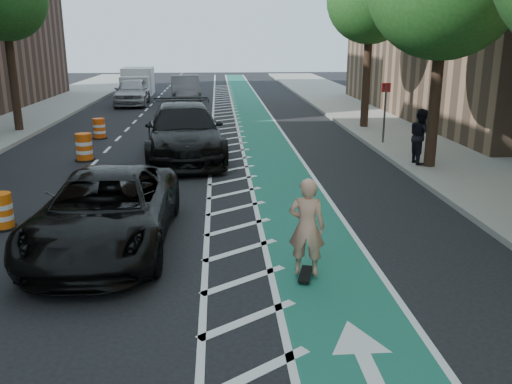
{
  "coord_description": "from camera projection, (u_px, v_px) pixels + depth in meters",
  "views": [
    {
      "loc": [
        1.1,
        -8.82,
        4.16
      ],
      "look_at": [
        1.84,
        1.87,
        1.1
      ],
      "focal_mm": 38.0,
      "sensor_mm": 36.0,
      "label": 1
    }
  ],
  "objects": [
    {
      "name": "pedestrian",
      "position": [
        421.0,
        136.0,
        17.7
      ],
      "size": [
        0.73,
        0.91,
        1.8
      ],
      "primitive_type": "imported",
      "rotation": [
        0.0,
        0.0,
        1.63
      ],
      "color": "black",
      "rests_on": "sidewalk_right"
    },
    {
      "name": "ground",
      "position": [
        159.0,
        283.0,
        9.53
      ],
      "size": [
        120.0,
        120.0,
        0.0
      ],
      "primitive_type": "plane",
      "color": "black",
      "rests_on": "ground"
    },
    {
      "name": "sidewalk_right",
      "position": [
        450.0,
        154.0,
        19.73
      ],
      "size": [
        5.0,
        90.0,
        0.15
      ],
      "primitive_type": "cube",
      "color": "gray",
      "rests_on": "ground"
    },
    {
      "name": "box_truck",
      "position": [
        137.0,
        83.0,
        40.33
      ],
      "size": [
        2.29,
        4.82,
        1.98
      ],
      "rotation": [
        0.0,
        0.0,
        0.03
      ],
      "color": "silver",
      "rests_on": "ground"
    },
    {
      "name": "bike_lane",
      "position": [
        273.0,
        158.0,
        19.32
      ],
      "size": [
        2.0,
        90.0,
        0.01
      ],
      "primitive_type": "cube",
      "color": "#195A42",
      "rests_on": "ground"
    },
    {
      "name": "curb_right",
      "position": [
        384.0,
        155.0,
        19.57
      ],
      "size": [
        0.12,
        90.0,
        0.16
      ],
      "primitive_type": "cube",
      "color": "gray",
      "rests_on": "ground"
    },
    {
      "name": "suv_near",
      "position": [
        106.0,
        211.0,
        11.01
      ],
      "size": [
        2.65,
        5.58,
        1.54
      ],
      "primitive_type": "imported",
      "rotation": [
        0.0,
        0.0,
        -0.02
      ],
      "color": "black",
      "rests_on": "ground"
    },
    {
      "name": "skateboarder",
      "position": [
        307.0,
        227.0,
        9.45
      ],
      "size": [
        0.73,
        0.58,
        1.76
      ],
      "primitive_type": "imported",
      "rotation": [
        0.0,
        0.0,
        2.88
      ],
      "color": "tan",
      "rests_on": "skateboard"
    },
    {
      "name": "car_grey",
      "position": [
        185.0,
        89.0,
        36.34
      ],
      "size": [
        2.34,
        5.35,
        1.71
      ],
      "primitive_type": "imported",
      "rotation": [
        0.0,
        0.0,
        0.11
      ],
      "color": "#555559",
      "rests_on": "ground"
    },
    {
      "name": "barrel_a",
      "position": [
        2.0,
        212.0,
        12.15
      ],
      "size": [
        0.6,
        0.6,
        0.82
      ],
      "color": "orange",
      "rests_on": "ground"
    },
    {
      "name": "buffer_strip",
      "position": [
        231.0,
        159.0,
        19.22
      ],
      "size": [
        1.4,
        90.0,
        0.01
      ],
      "primitive_type": "cube",
      "color": "silver",
      "rests_on": "ground"
    },
    {
      "name": "sign_post",
      "position": [
        385.0,
        112.0,
        21.17
      ],
      "size": [
        0.35,
        0.08,
        2.47
      ],
      "color": "#4C4C4C",
      "rests_on": "ground"
    },
    {
      "name": "barrel_c",
      "position": [
        99.0,
        129.0,
        23.06
      ],
      "size": [
        0.63,
        0.63,
        0.86
      ],
      "color": "#F2500C",
      "rests_on": "ground"
    },
    {
      "name": "suv_far",
      "position": [
        184.0,
        132.0,
        19.16
      ],
      "size": [
        3.22,
        6.72,
        1.89
      ],
      "primitive_type": "imported",
      "rotation": [
        0.0,
        0.0,
        0.09
      ],
      "color": "black",
      "rests_on": "ground"
    },
    {
      "name": "barrel_b",
      "position": [
        84.0,
        148.0,
        18.89
      ],
      "size": [
        0.7,
        0.7,
        0.96
      ],
      "color": "#E4530C",
      "rests_on": "ground"
    },
    {
      "name": "skateboard",
      "position": [
        306.0,
        274.0,
        9.7
      ],
      "size": [
        0.38,
        0.74,
        0.1
      ],
      "rotation": [
        0.0,
        0.0,
        -0.27
      ],
      "color": "black",
      "rests_on": "ground"
    },
    {
      "name": "car_silver",
      "position": [
        132.0,
        92.0,
        34.42
      ],
      "size": [
        2.25,
        5.1,
        1.71
      ],
      "primitive_type": "imported",
      "rotation": [
        0.0,
        0.0,
        0.05
      ],
      "color": "#A2A0A6",
      "rests_on": "ground"
    }
  ]
}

